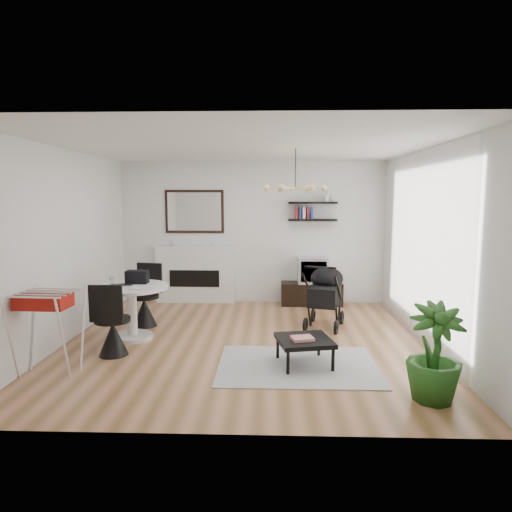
{
  "coord_description": "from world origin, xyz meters",
  "views": [
    {
      "loc": [
        0.37,
        -6.18,
        2.04
      ],
      "look_at": [
        0.14,
        0.4,
        1.17
      ],
      "focal_mm": 32.0,
      "sensor_mm": 36.0,
      "label": 1
    }
  ],
  "objects_px": {
    "fireplace": "(195,267)",
    "crt_tv": "(313,270)",
    "dining_table": "(132,304)",
    "coffee_table": "(304,341)",
    "tv_console": "(312,294)",
    "drying_rack": "(48,331)",
    "potted_plant": "(435,353)",
    "stroller": "(325,298)"
  },
  "relations": [
    {
      "from": "fireplace",
      "to": "crt_tv",
      "type": "xyz_separation_m",
      "value": [
        2.24,
        -0.14,
        -0.02
      ]
    },
    {
      "from": "fireplace",
      "to": "dining_table",
      "type": "xyz_separation_m",
      "value": [
        -0.53,
        -2.3,
        -0.17
      ]
    },
    {
      "from": "coffee_table",
      "to": "crt_tv",
      "type": "bearing_deg",
      "value": 83.24
    },
    {
      "from": "fireplace",
      "to": "tv_console",
      "type": "xyz_separation_m",
      "value": [
        2.23,
        -0.13,
        -0.47
      ]
    },
    {
      "from": "fireplace",
      "to": "dining_table",
      "type": "distance_m",
      "value": 2.37
    },
    {
      "from": "drying_rack",
      "to": "potted_plant",
      "type": "relative_size",
      "value": 0.99
    },
    {
      "from": "fireplace",
      "to": "crt_tv",
      "type": "relative_size",
      "value": 3.91
    },
    {
      "from": "tv_console",
      "to": "dining_table",
      "type": "distance_m",
      "value": 3.52
    },
    {
      "from": "crt_tv",
      "to": "potted_plant",
      "type": "xyz_separation_m",
      "value": [
        0.85,
        -4.05,
        -0.17
      ]
    },
    {
      "from": "fireplace",
      "to": "potted_plant",
      "type": "xyz_separation_m",
      "value": [
        3.09,
        -4.19,
        -0.19
      ]
    },
    {
      "from": "potted_plant",
      "to": "drying_rack",
      "type": "bearing_deg",
      "value": 172.59
    },
    {
      "from": "tv_console",
      "to": "dining_table",
      "type": "xyz_separation_m",
      "value": [
        -2.76,
        -2.17,
        0.3
      ]
    },
    {
      "from": "fireplace",
      "to": "stroller",
      "type": "distance_m",
      "value": 2.81
    },
    {
      "from": "crt_tv",
      "to": "stroller",
      "type": "relative_size",
      "value": 0.53
    },
    {
      "from": "drying_rack",
      "to": "potted_plant",
      "type": "distance_m",
      "value": 4.21
    },
    {
      "from": "tv_console",
      "to": "coffee_table",
      "type": "bearing_deg",
      "value": -96.54
    },
    {
      "from": "dining_table",
      "to": "drying_rack",
      "type": "relative_size",
      "value": 1.08
    },
    {
      "from": "coffee_table",
      "to": "stroller",
      "type": "bearing_deg",
      "value": 75.35
    },
    {
      "from": "fireplace",
      "to": "stroller",
      "type": "height_order",
      "value": "fireplace"
    },
    {
      "from": "stroller",
      "to": "tv_console",
      "type": "bearing_deg",
      "value": 110.04
    },
    {
      "from": "drying_rack",
      "to": "coffee_table",
      "type": "height_order",
      "value": "drying_rack"
    },
    {
      "from": "crt_tv",
      "to": "stroller",
      "type": "distance_m",
      "value": 1.45
    },
    {
      "from": "crt_tv",
      "to": "drying_rack",
      "type": "height_order",
      "value": "drying_rack"
    },
    {
      "from": "coffee_table",
      "to": "potted_plant",
      "type": "relative_size",
      "value": 0.75
    },
    {
      "from": "dining_table",
      "to": "stroller",
      "type": "xyz_separation_m",
      "value": [
        2.84,
        0.74,
        -0.07
      ]
    },
    {
      "from": "tv_console",
      "to": "potted_plant",
      "type": "distance_m",
      "value": 4.15
    },
    {
      "from": "tv_console",
      "to": "coffee_table",
      "type": "xyz_separation_m",
      "value": [
        -0.36,
        -3.13,
        0.09
      ]
    },
    {
      "from": "dining_table",
      "to": "drying_rack",
      "type": "bearing_deg",
      "value": -112.49
    },
    {
      "from": "stroller",
      "to": "crt_tv",
      "type": "bearing_deg",
      "value": 109.59
    },
    {
      "from": "drying_rack",
      "to": "stroller",
      "type": "bearing_deg",
      "value": 34.24
    },
    {
      "from": "coffee_table",
      "to": "potted_plant",
      "type": "bearing_deg",
      "value": -37.01
    },
    {
      "from": "fireplace",
      "to": "crt_tv",
      "type": "distance_m",
      "value": 2.25
    },
    {
      "from": "dining_table",
      "to": "drying_rack",
      "type": "height_order",
      "value": "drying_rack"
    },
    {
      "from": "tv_console",
      "to": "dining_table",
      "type": "relative_size",
      "value": 1.08
    },
    {
      "from": "tv_console",
      "to": "stroller",
      "type": "height_order",
      "value": "stroller"
    },
    {
      "from": "tv_console",
      "to": "fireplace",
      "type": "bearing_deg",
      "value": 176.59
    },
    {
      "from": "crt_tv",
      "to": "drying_rack",
      "type": "bearing_deg",
      "value": -133.45
    },
    {
      "from": "stroller",
      "to": "coffee_table",
      "type": "height_order",
      "value": "stroller"
    },
    {
      "from": "fireplace",
      "to": "stroller",
      "type": "relative_size",
      "value": 2.08
    },
    {
      "from": "potted_plant",
      "to": "dining_table",
      "type": "bearing_deg",
      "value": 152.52
    },
    {
      "from": "tv_console",
      "to": "potted_plant",
      "type": "height_order",
      "value": "potted_plant"
    },
    {
      "from": "drying_rack",
      "to": "coffee_table",
      "type": "xyz_separation_m",
      "value": [
        2.95,
        0.38,
        -0.22
      ]
    }
  ]
}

